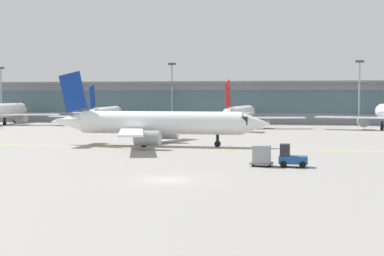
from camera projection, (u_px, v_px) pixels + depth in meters
The scene contains 11 objects.
ground_plane at pixel (166, 180), 44.97m from camera, with size 400.00×400.00×0.00m, color gray.
taxiway_centreline_stripe at pixel (157, 147), 72.51m from camera, with size 110.00×0.36×0.01m, color yellow.
terminal_concourse at pixel (260, 102), 136.09m from camera, with size 182.59×11.00×9.60m.
gate_airplane_1 at pixel (106, 114), 121.59m from camera, with size 24.17×26.11×8.64m.
gate_airplane_2 at pixel (239, 114), 114.81m from camera, with size 26.05×28.10×9.30m.
taxiing_regional_jet at pixel (158, 123), 74.37m from camera, with size 29.11×27.17×9.67m.
baggage_tug at pixel (291, 157), 52.94m from camera, with size 2.60×1.63×2.10m.
cargo_dolly_lead at pixel (262, 155), 53.45m from camera, with size 2.10×1.61×1.94m.
apron_light_mast_0 at pixel (1, 92), 138.23m from camera, with size 1.80×0.36×13.12m.
apron_light_mast_1 at pixel (172, 90), 133.46m from camera, with size 1.80×0.36×13.85m.
apron_light_mast_2 at pixel (359, 90), 122.65m from camera, with size 1.80×0.36×13.81m.
Camera 1 is at (10.50, -43.45, 6.63)m, focal length 54.33 mm.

